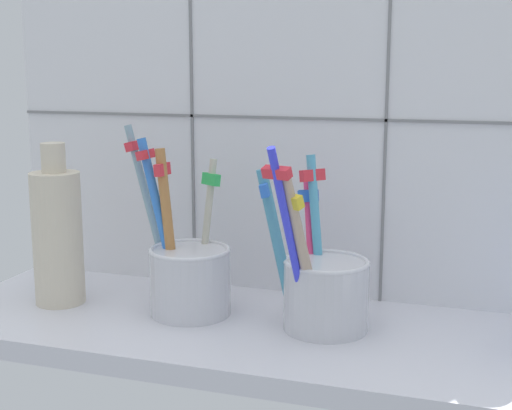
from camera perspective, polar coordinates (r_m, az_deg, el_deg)
The scene contains 5 objects.
counter_slab at distance 71.20cm, azimuth -0.28°, elevation -10.16°, with size 64.00×22.00×2.00cm, color silver.
tile_wall_back at distance 77.94cm, azimuth 2.53°, elevation 7.92°, with size 64.00×2.20×45.00cm.
toothbrush_cup_left at distance 73.05cm, azimuth -5.41°, elevation -5.34°, with size 11.70×8.76×18.78cm.
toothbrush_cup_right at distance 68.63cm, azimuth 5.24°, elevation -6.37°, with size 10.63×13.37×18.18cm.
ceramic_vase at distance 77.57cm, azimuth -15.56°, elevation -2.33°, with size 5.16×5.16×16.92cm.
Camera 1 is at (21.07, -62.91, 26.84)cm, focal length 50.68 mm.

